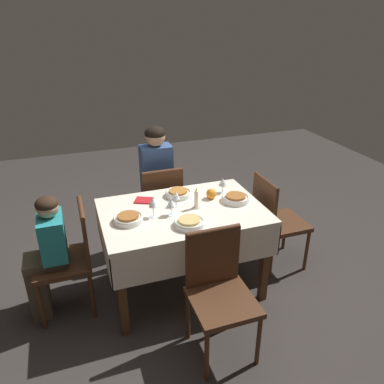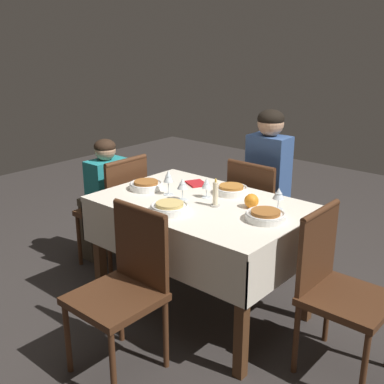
{
  "view_description": "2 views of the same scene",
  "coord_description": "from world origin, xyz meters",
  "px_view_note": "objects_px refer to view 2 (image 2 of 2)",
  "views": [
    {
      "loc": [
        -0.8,
        -2.52,
        2.18
      ],
      "look_at": [
        0.07,
        -0.04,
        0.93
      ],
      "focal_mm": 35.0,
      "sensor_mm": 36.0,
      "label": 1
    },
    {
      "loc": [
        1.8,
        -2.17,
        1.77
      ],
      "look_at": [
        0.0,
        -0.09,
        0.86
      ],
      "focal_mm": 45.0,
      "sensor_mm": 36.0,
      "label": 2
    }
  ],
  "objects_px": {
    "wine_glass_east": "(279,194)",
    "bowl_south": "(170,207)",
    "napkin_red_folded": "(196,183)",
    "person_child_teal": "(102,195)",
    "wine_glass_north": "(207,184)",
    "candle_centerpiece": "(216,196)",
    "orange_fruit": "(251,201)",
    "person_adult_denim": "(271,181)",
    "bowl_north": "(231,189)",
    "chair_west": "(117,207)",
    "chair_east": "(337,284)",
    "bowl_west": "(146,185)",
    "chair_north": "(259,212)",
    "chair_south": "(125,283)",
    "bowl_east": "(265,216)",
    "wine_glass_west": "(168,177)",
    "wine_glass_south": "(182,185)",
    "dining_table": "(201,218)"
  },
  "relations": [
    {
      "from": "person_child_teal",
      "to": "orange_fruit",
      "type": "distance_m",
      "value": 1.38
    },
    {
      "from": "dining_table",
      "to": "bowl_west",
      "type": "xyz_separation_m",
      "value": [
        -0.45,
        -0.05,
        0.14
      ]
    },
    {
      "from": "candle_centerpiece",
      "to": "napkin_red_folded",
      "type": "height_order",
      "value": "candle_centerpiece"
    },
    {
      "from": "person_child_teal",
      "to": "bowl_north",
      "type": "height_order",
      "value": "person_child_teal"
    },
    {
      "from": "wine_glass_east",
      "to": "napkin_red_folded",
      "type": "bearing_deg",
      "value": 174.75
    },
    {
      "from": "chair_south",
      "to": "bowl_north",
      "type": "height_order",
      "value": "chair_south"
    },
    {
      "from": "bowl_north",
      "to": "candle_centerpiece",
      "type": "xyz_separation_m",
      "value": [
        0.07,
        -0.26,
        0.04
      ]
    },
    {
      "from": "bowl_west",
      "to": "bowl_east",
      "type": "height_order",
      "value": "same"
    },
    {
      "from": "wine_glass_west",
      "to": "bowl_north",
      "type": "bearing_deg",
      "value": 44.59
    },
    {
      "from": "bowl_north",
      "to": "napkin_red_folded",
      "type": "height_order",
      "value": "bowl_north"
    },
    {
      "from": "wine_glass_east",
      "to": "wine_glass_south",
      "type": "bearing_deg",
      "value": -155.59
    },
    {
      "from": "person_child_teal",
      "to": "wine_glass_south",
      "type": "height_order",
      "value": "person_child_teal"
    },
    {
      "from": "chair_east",
      "to": "candle_centerpiece",
      "type": "xyz_separation_m",
      "value": [
        -0.78,
        -0.05,
        0.33
      ]
    },
    {
      "from": "person_child_teal",
      "to": "candle_centerpiece",
      "type": "bearing_deg",
      "value": 86.41
    },
    {
      "from": "bowl_south",
      "to": "chair_south",
      "type": "bearing_deg",
      "value": -80.97
    },
    {
      "from": "chair_south",
      "to": "bowl_east",
      "type": "bearing_deg",
      "value": 57.68
    },
    {
      "from": "chair_south",
      "to": "bowl_west",
      "type": "xyz_separation_m",
      "value": [
        -0.48,
        0.64,
        0.29
      ]
    },
    {
      "from": "person_adult_denim",
      "to": "wine_glass_south",
      "type": "xyz_separation_m",
      "value": [
        -0.1,
        -0.89,
        0.16
      ]
    },
    {
      "from": "wine_glass_south",
      "to": "person_child_teal",
      "type": "bearing_deg",
      "value": 172.76
    },
    {
      "from": "chair_south",
      "to": "person_adult_denim",
      "type": "relative_size",
      "value": 0.72
    },
    {
      "from": "wine_glass_north",
      "to": "chair_south",
      "type": "bearing_deg",
      "value": -85.13
    },
    {
      "from": "wine_glass_north",
      "to": "candle_centerpiece",
      "type": "relative_size",
      "value": 0.73
    },
    {
      "from": "bowl_north",
      "to": "bowl_east",
      "type": "bearing_deg",
      "value": -30.98
    },
    {
      "from": "person_adult_denim",
      "to": "orange_fruit",
      "type": "height_order",
      "value": "person_adult_denim"
    },
    {
      "from": "bowl_west",
      "to": "wine_glass_east",
      "type": "height_order",
      "value": "wine_glass_east"
    },
    {
      "from": "wine_glass_west",
      "to": "person_adult_denim",
      "type": "bearing_deg",
      "value": 74.81
    },
    {
      "from": "person_child_teal",
      "to": "bowl_south",
      "type": "xyz_separation_m",
      "value": [
        1.03,
        -0.32,
        0.24
      ]
    },
    {
      "from": "bowl_west",
      "to": "orange_fruit",
      "type": "relative_size",
      "value": 2.58
    },
    {
      "from": "wine_glass_east",
      "to": "bowl_south",
      "type": "bearing_deg",
      "value": -135.9
    },
    {
      "from": "bowl_east",
      "to": "orange_fruit",
      "type": "bearing_deg",
      "value": 145.85
    },
    {
      "from": "chair_north",
      "to": "dining_table",
      "type": "bearing_deg",
      "value": 91.05
    },
    {
      "from": "wine_glass_north",
      "to": "candle_centerpiece",
      "type": "height_order",
      "value": "candle_centerpiece"
    },
    {
      "from": "wine_glass_east",
      "to": "bowl_east",
      "type": "bearing_deg",
      "value": -79.53
    },
    {
      "from": "wine_glass_east",
      "to": "chair_east",
      "type": "bearing_deg",
      "value": -17.51
    },
    {
      "from": "bowl_north",
      "to": "person_adult_denim",
      "type": "bearing_deg",
      "value": 95.44
    },
    {
      "from": "chair_east",
      "to": "wine_glass_north",
      "type": "distance_m",
      "value": 0.99
    },
    {
      "from": "bowl_south",
      "to": "wine_glass_west",
      "type": "bearing_deg",
      "value": 134.69
    },
    {
      "from": "person_adult_denim",
      "to": "orange_fruit",
      "type": "relative_size",
      "value": 14.49
    },
    {
      "from": "candle_centerpiece",
      "to": "wine_glass_west",
      "type": "bearing_deg",
      "value": -175.37
    },
    {
      "from": "chair_north",
      "to": "chair_south",
      "type": "distance_m",
      "value": 1.36
    },
    {
      "from": "chair_west",
      "to": "chair_east",
      "type": "distance_m",
      "value": 1.79
    },
    {
      "from": "napkin_red_folded",
      "to": "chair_east",
      "type": "bearing_deg",
      "value": -10.33
    },
    {
      "from": "bowl_south",
      "to": "candle_centerpiece",
      "type": "height_order",
      "value": "candle_centerpiece"
    },
    {
      "from": "person_adult_denim",
      "to": "bowl_east",
      "type": "bearing_deg",
      "value": 119.82
    },
    {
      "from": "bowl_east",
      "to": "orange_fruit",
      "type": "xyz_separation_m",
      "value": [
        -0.17,
        0.12,
        0.02
      ]
    },
    {
      "from": "chair_east",
      "to": "bowl_south",
      "type": "xyz_separation_m",
      "value": [
        -0.93,
        -0.3,
        0.29
      ]
    },
    {
      "from": "person_child_teal",
      "to": "candle_centerpiece",
      "type": "height_order",
      "value": "person_child_teal"
    },
    {
      "from": "dining_table",
      "to": "chair_east",
      "type": "distance_m",
      "value": 0.91
    },
    {
      "from": "chair_north",
      "to": "person_child_teal",
      "type": "xyz_separation_m",
      "value": [
        -1.05,
        -0.61,
        0.05
      ]
    },
    {
      "from": "orange_fruit",
      "to": "person_adult_denim",
      "type": "bearing_deg",
      "value": 113.04
    }
  ]
}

